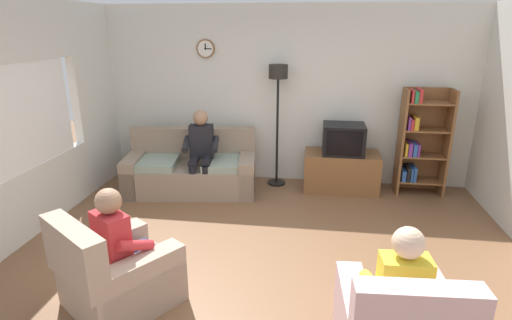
# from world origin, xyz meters

# --- Properties ---
(ground_plane) EXTENTS (12.00, 12.00, 0.00)m
(ground_plane) POSITION_xyz_m (0.00, 0.00, 0.00)
(ground_plane) COLOR brown
(back_wall_assembly) EXTENTS (6.20, 0.17, 2.70)m
(back_wall_assembly) POSITION_xyz_m (-0.00, 2.66, 1.35)
(back_wall_assembly) COLOR silver
(back_wall_assembly) RESTS_ON ground_plane
(couch) EXTENTS (2.00, 1.12, 0.90)m
(couch) POSITION_xyz_m (-1.35, 1.92, 0.31)
(couch) COLOR gray
(couch) RESTS_ON ground_plane
(tv_stand) EXTENTS (1.10, 0.56, 0.58)m
(tv_stand) POSITION_xyz_m (0.88, 2.25, 0.29)
(tv_stand) COLOR brown
(tv_stand) RESTS_ON ground_plane
(tv) EXTENTS (0.60, 0.49, 0.44)m
(tv) POSITION_xyz_m (0.88, 2.23, 0.80)
(tv) COLOR black
(tv) RESTS_ON tv_stand
(bookshelf) EXTENTS (0.68, 0.36, 1.55)m
(bookshelf) POSITION_xyz_m (1.97, 2.32, 0.78)
(bookshelf) COLOR brown
(bookshelf) RESTS_ON ground_plane
(floor_lamp) EXTENTS (0.28, 0.28, 1.85)m
(floor_lamp) POSITION_xyz_m (-0.11, 2.35, 1.45)
(floor_lamp) COLOR black
(floor_lamp) RESTS_ON ground_plane
(armchair_near_window) EXTENTS (1.16, 1.18, 0.90)m
(armchair_near_window) POSITION_xyz_m (-1.23, -0.77, 0.29)
(armchair_near_window) COLOR tan
(armchair_near_window) RESTS_ON ground_plane
(person_on_couch) EXTENTS (0.55, 0.57, 1.24)m
(person_on_couch) POSITION_xyz_m (-1.16, 1.81, 0.70)
(person_on_couch) COLOR black
(person_on_couch) RESTS_ON ground_plane
(person_in_left_armchair) EXTENTS (0.61, 0.64, 1.12)m
(person_in_left_armchair) POSITION_xyz_m (-1.18, -0.70, 0.60)
(person_in_left_armchair) COLOR red
(person_in_left_armchair) RESTS_ON ground_plane
(person_in_right_armchair) EXTENTS (0.53, 0.55, 1.12)m
(person_in_right_armchair) POSITION_xyz_m (1.08, -1.04, 0.60)
(person_in_right_armchair) COLOR yellow
(person_in_right_armchair) RESTS_ON ground_plane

